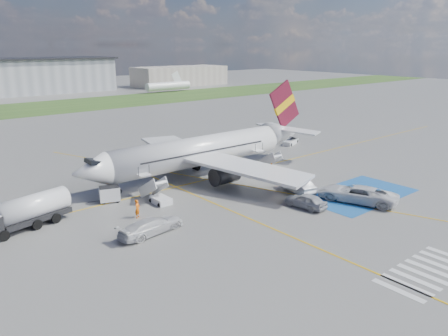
{
  "coord_description": "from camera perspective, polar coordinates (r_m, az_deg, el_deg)",
  "views": [
    {
      "loc": [
        -33.36,
        -31.23,
        17.0
      ],
      "look_at": [
        -2.8,
        5.33,
        3.5
      ],
      "focal_mm": 35.0,
      "sensor_mm": 36.0,
      "label": 1
    }
  ],
  "objects": [
    {
      "name": "ground",
      "position": [
        48.76,
        6.58,
        -4.7
      ],
      "size": [
        400.0,
        400.0,
        0.0
      ],
      "primitive_type": "plane",
      "color": "#60605E",
      "rests_on": "ground"
    },
    {
      "name": "grass_strip",
      "position": [
        131.67,
        -25.05,
        6.93
      ],
      "size": [
        400.0,
        30.0,
        0.01
      ],
      "primitive_type": "cube",
      "color": "#2D4C1E",
      "rests_on": "ground"
    },
    {
      "name": "taxiway_line_main",
      "position": [
        57.19,
        -2.13,
        -1.48
      ],
      "size": [
        120.0,
        0.2,
        0.01
      ],
      "primitive_type": "cube",
      "color": "gold",
      "rests_on": "ground"
    },
    {
      "name": "taxiway_line_cross",
      "position": [
        39.29,
        12.16,
        -10.19
      ],
      "size": [
        0.2,
        60.0,
        0.01
      ],
      "primitive_type": "cube",
      "color": "gold",
      "rests_on": "ground"
    },
    {
      "name": "taxiway_line_diag",
      "position": [
        57.19,
        -2.13,
        -1.48
      ],
      "size": [
        20.71,
        56.45,
        0.01
      ],
      "primitive_type": "cube",
      "rotation": [
        0.0,
        0.0,
        0.35
      ],
      "color": "gold",
      "rests_on": "ground"
    },
    {
      "name": "staging_box",
      "position": [
        53.95,
        17.07,
        -3.27
      ],
      "size": [
        14.0,
        8.0,
        0.01
      ],
      "primitive_type": "cube",
      "color": "#195299",
      "rests_on": "ground"
    },
    {
      "name": "crosswalk",
      "position": [
        38.21,
        24.91,
        -12.19
      ],
      "size": [
        9.0,
        4.0,
        0.01
      ],
      "color": "silver",
      "rests_on": "ground"
    },
    {
      "name": "terminal_centre",
      "position": [
        174.93,
        -22.48,
        11.04
      ],
      "size": [
        48.0,
        18.0,
        12.0
      ],
      "primitive_type": "cube",
      "color": "gray",
      "rests_on": "ground"
    },
    {
      "name": "terminal_east",
      "position": [
        193.04,
        -5.76,
        11.88
      ],
      "size": [
        40.0,
        16.0,
        8.0
      ],
      "primitive_type": "cube",
      "color": "#9F9589",
      "rests_on": "ground"
    },
    {
      "name": "airliner",
      "position": [
        58.71,
        -2.2,
        2.4
      ],
      "size": [
        36.81,
        32.95,
        11.92
      ],
      "color": "silver",
      "rests_on": "ground"
    },
    {
      "name": "airstairs_fwd",
      "position": [
        49.32,
        -8.53,
        -3.76
      ],
      "size": [
        1.9,
        5.2,
        3.6
      ],
      "color": "silver",
      "rests_on": "ground"
    },
    {
      "name": "airstairs_aft",
      "position": [
        60.48,
        6.55,
        -0.0
      ],
      "size": [
        1.9,
        5.2,
        3.6
      ],
      "color": "silver",
      "rests_on": "ground"
    },
    {
      "name": "fuel_tanker",
      "position": [
        45.85,
        -24.75,
        -5.71
      ],
      "size": [
        9.48,
        4.44,
        3.13
      ],
      "rotation": [
        0.0,
        0.0,
        0.23
      ],
      "color": "black",
      "rests_on": "ground"
    },
    {
      "name": "gpu_cart",
      "position": [
        50.46,
        -14.72,
        -3.42
      ],
      "size": [
        2.5,
        1.99,
        1.83
      ],
      "rotation": [
        0.0,
        0.0,
        -0.32
      ],
      "color": "silver",
      "rests_on": "ground"
    },
    {
      "name": "belt_loader",
      "position": [
        78.31,
        8.71,
        3.36
      ],
      "size": [
        4.83,
        3.05,
        1.4
      ],
      "rotation": [
        0.0,
        0.0,
        0.38
      ],
      "color": "silver",
      "rests_on": "ground"
    },
    {
      "name": "car_silver_a",
      "position": [
        48.0,
        10.64,
        -4.2
      ],
      "size": [
        2.36,
        4.84,
        1.59
      ],
      "primitive_type": "imported",
      "rotation": [
        0.0,
        0.0,
        3.25
      ],
      "color": "#AAACB1",
      "rests_on": "ground"
    },
    {
      "name": "car_silver_b",
      "position": [
        52.76,
        9.54,
        -2.22
      ],
      "size": [
        2.91,
        5.5,
        1.72
      ],
      "primitive_type": "imported",
      "rotation": [
        0.0,
        0.0,
        2.92
      ],
      "color": "silver",
      "rests_on": "ground"
    },
    {
      "name": "van_white_a",
      "position": [
        50.97,
        16.95,
        -2.9
      ],
      "size": [
        5.1,
        7.29,
        2.5
      ],
      "primitive_type": "imported",
      "rotation": [
        0.0,
        0.0,
        3.48
      ],
      "color": "silver",
      "rests_on": "ground"
    },
    {
      "name": "van_white_b",
      "position": [
        41.41,
        -9.46,
        -7.13
      ],
      "size": [
        5.36,
        2.74,
        2.01
      ],
      "primitive_type": "imported",
      "rotation": [
        0.0,
        0.0,
        1.7
      ],
      "color": "silver",
      "rests_on": "ground"
    },
    {
      "name": "crew_fwd",
      "position": [
        45.34,
        -11.24,
        -5.22
      ],
      "size": [
        0.84,
        0.78,
        1.92
      ],
      "primitive_type": "imported",
      "rotation": [
        0.0,
        0.0,
        0.62
      ],
      "color": "orange",
      "rests_on": "ground"
    },
    {
      "name": "crew_nose",
      "position": [
        52.74,
        -14.78,
        -2.64
      ],
      "size": [
        0.88,
        0.95,
        1.56
      ],
      "primitive_type": "imported",
      "rotation": [
        0.0,
        0.0,
        -1.07
      ],
      "color": "orange",
      "rests_on": "ground"
    },
    {
      "name": "crew_aft",
      "position": [
        58.38,
        6.2,
        -0.24
      ],
      "size": [
        0.91,
        1.19,
        1.88
      ],
      "primitive_type": "imported",
      "rotation": [
        0.0,
        0.0,
        2.04
      ],
      "color": "orange",
      "rests_on": "ground"
    }
  ]
}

